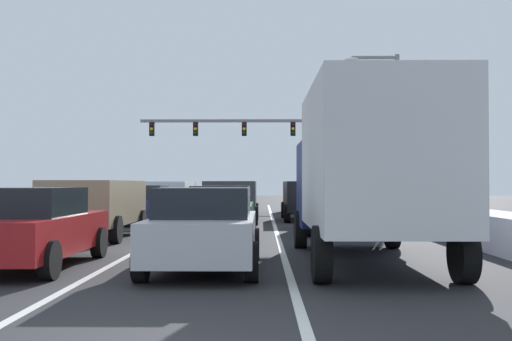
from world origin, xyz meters
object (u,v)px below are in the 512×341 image
at_px(street_lamp_right_mid, 390,119).
at_px(sedan_silver_center_lane_nearest, 205,228).
at_px(sedan_navy_left_lane_third, 144,204).
at_px(suv_white_left_lane_fourth, 171,195).
at_px(suv_white_right_lane_second, 335,201).
at_px(suv_black_right_lane_third, 308,197).
at_px(suv_tan_left_lane_second, 97,203).
at_px(box_truck_right_lane_nearest, 366,168).
at_px(roadside_sign_right, 445,138).
at_px(suv_gray_right_lane_fourth, 306,194).
at_px(sedan_maroon_center_lane_fourth, 235,199).
at_px(suv_charcoal_center_lane_third, 232,197).
at_px(sedan_red_left_lane_nearest, 30,227).
at_px(sedan_green_center_lane_second, 221,211).
at_px(traffic_light_gantry, 263,136).

bearing_deg(street_lamp_right_mid, sedan_silver_center_lane_nearest, -111.35).
xyz_separation_m(sedan_navy_left_lane_third, suv_white_left_lane_fourth, (0.11, 6.53, 0.25)).
relative_size(suv_white_right_lane_second, sedan_navy_left_lane_third, 1.09).
relative_size(suv_black_right_lane_third, suv_tan_left_lane_second, 1.00).
xyz_separation_m(box_truck_right_lane_nearest, roadside_sign_right, (7.82, 21.32, 2.12)).
xyz_separation_m(suv_gray_right_lane_fourth, sedan_maroon_center_lane_fourth, (-3.78, -1.95, -0.25)).
xyz_separation_m(suv_charcoal_center_lane_third, suv_tan_left_lane_second, (-3.58, -7.18, 0.00)).
distance_m(suv_charcoal_center_lane_third, sedan_navy_left_lane_third, 3.50).
xyz_separation_m(suv_charcoal_center_lane_third, sedan_red_left_lane_nearest, (-3.15, -13.54, -0.25)).
bearing_deg(sedan_navy_left_lane_third, suv_white_right_lane_second, -31.46).
height_order(suv_charcoal_center_lane_third, sedan_red_left_lane_nearest, suv_charcoal_center_lane_third).
bearing_deg(box_truck_right_lane_nearest, sedan_navy_left_lane_third, 118.87).
relative_size(suv_white_right_lane_second, street_lamp_right_mid, 0.63).
height_order(suv_tan_left_lane_second, suv_white_left_lane_fourth, same).
bearing_deg(sedan_maroon_center_lane_fourth, roadside_sign_right, 8.36).
height_order(suv_black_right_lane_third, sedan_maroon_center_lane_fourth, suv_black_right_lane_third).
bearing_deg(suv_white_right_lane_second, suv_white_left_lane_fourth, 122.53).
distance_m(suv_white_right_lane_second, sedan_navy_left_lane_third, 8.21).
xyz_separation_m(suv_charcoal_center_lane_third, sedan_navy_left_lane_third, (-3.40, -0.76, -0.25)).
xyz_separation_m(sedan_green_center_lane_second, street_lamp_right_mid, (7.36, 11.63, 3.94)).
height_order(suv_gray_right_lane_fourth, suv_tan_left_lane_second, same).
distance_m(sedan_green_center_lane_second, suv_white_left_lane_fourth, 13.11).
distance_m(street_lamp_right_mid, roadside_sign_right, 5.28).
height_order(suv_gray_right_lane_fourth, street_lamp_right_mid, street_lamp_right_mid).
bearing_deg(sedan_green_center_lane_second, suv_tan_left_lane_second, -175.59).
distance_m(suv_white_right_lane_second, sedan_maroon_center_lane_fourth, 12.38).
distance_m(sedan_navy_left_lane_third, street_lamp_right_mid, 12.74).
bearing_deg(sedan_red_left_lane_nearest, suv_white_left_lane_fourth, 90.45).
distance_m(sedan_silver_center_lane_nearest, suv_charcoal_center_lane_third, 13.75).
height_order(box_truck_right_lane_nearest, suv_black_right_lane_third, box_truck_right_lane_nearest).
bearing_deg(sedan_maroon_center_lane_fourth, box_truck_right_lane_nearest, -80.01).
height_order(box_truck_right_lane_nearest, sedan_maroon_center_lane_fourth, box_truck_right_lane_nearest).
height_order(sedan_silver_center_lane_nearest, traffic_light_gantry, traffic_light_gantry).
height_order(sedan_navy_left_lane_third, traffic_light_gantry, traffic_light_gantry).
height_order(suv_gray_right_lane_fourth, suv_white_left_lane_fourth, same).
bearing_deg(suv_white_left_lane_fourth, suv_gray_right_lane_fourth, 22.96).
distance_m(sedan_navy_left_lane_third, roadside_sign_right, 17.48).
xyz_separation_m(suv_charcoal_center_lane_third, street_lamp_right_mid, (7.39, 4.72, 3.69)).
bearing_deg(street_lamp_right_mid, traffic_light_gantry, 114.48).
relative_size(sedan_green_center_lane_second, sedan_navy_left_lane_third, 1.00).
bearing_deg(suv_tan_left_lane_second, sedan_silver_center_lane_nearest, -60.21).
relative_size(suv_gray_right_lane_fourth, suv_charcoal_center_lane_third, 1.00).
relative_size(sedan_silver_center_lane_nearest, street_lamp_right_mid, 0.58).
bearing_deg(traffic_light_gantry, sedan_silver_center_lane_nearest, -92.06).
bearing_deg(suv_tan_left_lane_second, suv_white_left_lane_fourth, 88.75).
relative_size(traffic_light_gantry, street_lamp_right_mid, 1.79).
relative_size(sedan_maroon_center_lane_fourth, suv_white_left_lane_fourth, 0.92).
bearing_deg(suv_charcoal_center_lane_third, street_lamp_right_mid, 32.58).
height_order(suv_white_right_lane_second, suv_black_right_lane_third, same).
bearing_deg(suv_white_left_lane_fourth, suv_charcoal_center_lane_third, -60.25).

